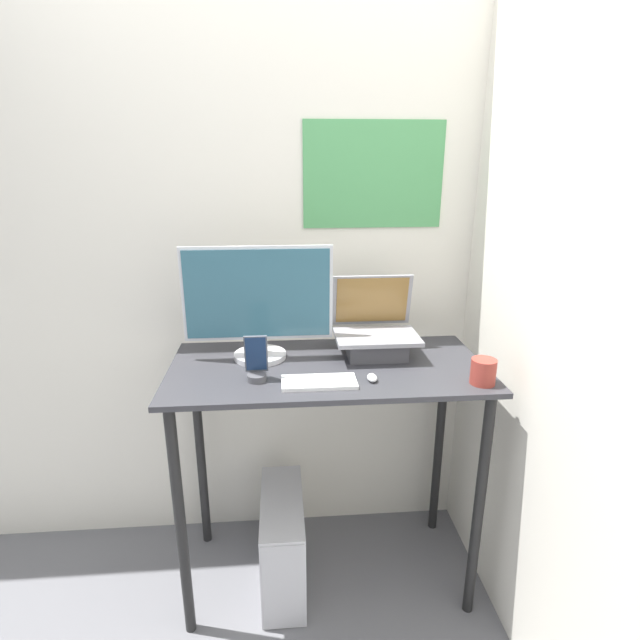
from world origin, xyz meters
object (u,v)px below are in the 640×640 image
object	(u,v)px
keyboard	(319,382)
computer_tower	(283,541)
laptop	(376,336)
mouse	(372,378)
monitor	(258,306)
cell_phone	(256,366)

from	to	relation	value
keyboard	computer_tower	xyz separation A→B (m)	(-0.14, 0.13, -0.78)
laptop	keyboard	bearing A→B (deg)	-133.53
computer_tower	laptop	bearing A→B (deg)	18.61
laptop	mouse	world-z (taller)	laptop
monitor	keyboard	distance (m)	0.39
mouse	computer_tower	distance (m)	0.85
computer_tower	mouse	bearing A→B (deg)	-19.43
computer_tower	keyboard	bearing A→B (deg)	-41.73
laptop	computer_tower	bearing A→B (deg)	-161.39
monitor	cell_phone	distance (m)	0.26
keyboard	cell_phone	world-z (taller)	cell_phone
keyboard	computer_tower	distance (m)	0.80
monitor	cell_phone	xyz separation A→B (m)	(-0.00, -0.21, -0.16)
mouse	computer_tower	xyz separation A→B (m)	(-0.33, 0.12, -0.78)
monitor	cell_phone	size ratio (longest dim) A/B	3.39
cell_phone	laptop	bearing A→B (deg)	23.91
monitor	cell_phone	bearing A→B (deg)	-91.27
mouse	computer_tower	world-z (taller)	mouse
laptop	keyboard	size ratio (longest dim) A/B	1.24
monitor	computer_tower	size ratio (longest dim) A/B	1.19
monitor	keyboard	bearing A→B (deg)	-50.96
laptop	keyboard	xyz separation A→B (m)	(-0.24, -0.25, -0.07)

